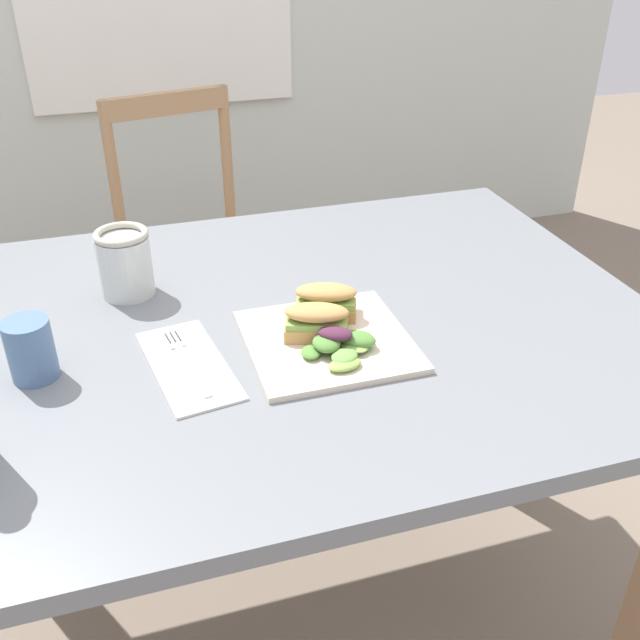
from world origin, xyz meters
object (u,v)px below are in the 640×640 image
Objects in this scene: fork_on_napkin at (185,357)px; sandwich_half_front at (317,321)px; sandwich_half_back at (326,300)px; plate_lunch at (328,341)px; cup_extra_side at (31,350)px; dining_table at (278,382)px; mason_jar_iced_tea at (125,266)px; chair_wooden_far at (196,251)px.

sandwich_half_front is at bearing -2.67° from fork_on_napkin.
sandwich_half_back reaches higher than fork_on_napkin.
fork_on_napkin is (-0.20, 0.01, -0.03)m from sandwich_half_front.
cup_extra_side reaches higher than plate_lunch.
dining_table is 13.72× the size of cup_extra_side.
dining_table is 6.75× the size of fork_on_napkin.
dining_table is 0.33m from mason_jar_iced_tea.
cup_extra_side reaches higher than fork_on_napkin.
dining_table is 11.48× the size of sandwich_half_front.
plate_lunch is at bearing -5.43° from cup_extra_side.
dining_table is at bearing 119.65° from sandwich_half_front.
mason_jar_iced_tea is 1.28× the size of cup_extra_side.
fork_on_napkin is at bearing -98.15° from chair_wooden_far.
dining_table is at bearing 163.19° from sandwich_half_back.
sandwich_half_back is 0.35m from mason_jar_iced_tea.
cup_extra_side reaches higher than dining_table.
dining_table is 11.48× the size of sandwich_half_back.
dining_table is 0.19m from sandwich_half_front.
chair_wooden_far is at bearing 90.83° from dining_table.
sandwich_half_front is at bearing -119.97° from sandwich_half_back.
cup_extra_side is at bearing 174.57° from plate_lunch.
cup_extra_side is at bearing -124.06° from mason_jar_iced_tea.
plate_lunch is (0.06, -0.09, 0.13)m from dining_table.
fork_on_napkin is (-0.14, -1.00, 0.30)m from chair_wooden_far.
fork_on_napkin is at bearing -168.58° from sandwich_half_back.
sandwich_half_back is (0.03, 0.06, 0.00)m from sandwich_half_front.
sandwich_half_front is 0.41m from cup_extra_side.
plate_lunch is at bearing -32.78° from sandwich_half_front.
fork_on_napkin is at bearing 177.33° from sandwich_half_front.
plate_lunch is 0.08m from sandwich_half_back.
sandwich_half_back is 0.93× the size of mason_jar_iced_tea.
sandwich_half_back is at bearing -84.46° from chair_wooden_far.
chair_wooden_far reaches higher than sandwich_half_back.
mason_jar_iced_tea is 0.26m from cup_extra_side.
plate_lunch reaches higher than fork_on_napkin.
dining_table is 0.18m from sandwich_half_back.
mason_jar_iced_tea reaches higher than fork_on_napkin.
plate_lunch is 0.22m from fork_on_napkin.
fork_on_napkin is at bearing 175.02° from plate_lunch.
chair_wooden_far is 3.54× the size of plate_lunch.
mason_jar_iced_tea is (-0.22, 0.17, 0.18)m from dining_table.
chair_wooden_far is 7.42× the size of mason_jar_iced_tea.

